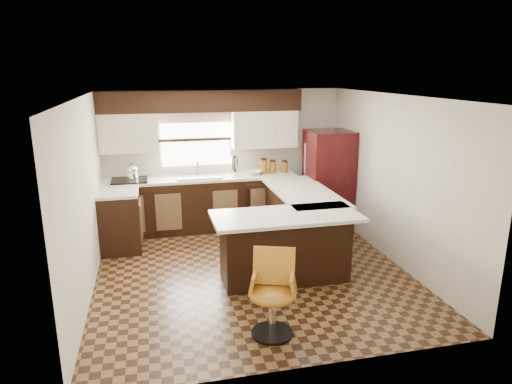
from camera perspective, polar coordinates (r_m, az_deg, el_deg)
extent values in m
plane|color=#49301A|center=(6.48, -0.56, -9.84)|extent=(4.40, 4.40, 0.00)
plane|color=silver|center=(5.89, -0.63, 11.86)|extent=(4.40, 4.40, 0.00)
plane|color=beige|center=(8.18, -3.95, 4.27)|extent=(4.40, 0.00, 4.40)
plane|color=beige|center=(4.06, 6.22, -7.17)|extent=(4.40, 0.00, 4.40)
plane|color=beige|center=(5.99, -20.59, -0.70)|extent=(0.00, 4.40, 4.40)
plane|color=beige|center=(6.83, 16.88, 1.47)|extent=(0.00, 4.40, 4.40)
cube|color=black|center=(8.01, -6.69, -1.56)|extent=(3.30, 0.60, 0.90)
cube|color=black|center=(7.37, -16.59, -3.60)|extent=(0.60, 0.70, 0.90)
cube|color=silver|center=(7.89, -6.79, 1.73)|extent=(3.30, 0.60, 0.04)
cube|color=silver|center=(7.24, -16.87, -0.05)|extent=(0.60, 0.70, 0.04)
cube|color=black|center=(7.83, -6.82, 11.24)|extent=(3.40, 0.35, 0.36)
cube|color=beige|center=(7.83, -15.67, 7.12)|extent=(0.94, 0.35, 0.64)
cube|color=beige|center=(8.07, 1.00, 7.89)|extent=(1.14, 0.35, 0.64)
cube|color=white|center=(8.04, -7.51, 6.51)|extent=(1.20, 0.02, 0.90)
cube|color=#D19B93|center=(7.95, -7.58, 9.25)|extent=(1.30, 0.06, 0.18)
cube|color=#B2B2B7|center=(7.86, -7.14, 1.94)|extent=(0.75, 0.45, 0.03)
cube|color=black|center=(7.92, 0.77, -1.81)|extent=(0.58, 0.03, 0.78)
cube|color=black|center=(7.83, -15.54, 1.43)|extent=(0.58, 0.50, 0.02)
cube|color=black|center=(7.10, 5.44, -3.73)|extent=(0.60, 1.95, 0.90)
cube|color=black|center=(6.08, 3.63, -6.99)|extent=(1.65, 0.60, 0.90)
cube|color=silver|center=(6.98, 5.93, -0.02)|extent=(0.84, 1.95, 0.04)
cube|color=silver|center=(5.83, 3.77, -3.02)|extent=(1.89, 0.84, 0.04)
cube|color=#33080B|center=(8.06, 8.99, 1.49)|extent=(0.74, 0.71, 1.72)
cylinder|color=silver|center=(7.93, -2.69, 3.23)|extent=(0.13, 0.13, 0.32)
imported|color=white|center=(8.03, -0.28, 2.47)|extent=(0.31, 0.31, 0.07)
cylinder|color=brown|center=(8.07, 0.94, 3.17)|extent=(0.14, 0.14, 0.24)
cylinder|color=brown|center=(8.11, 2.08, 3.11)|extent=(0.12, 0.12, 0.21)
cylinder|color=brown|center=(8.17, 3.58, 3.11)|extent=(0.12, 0.12, 0.19)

